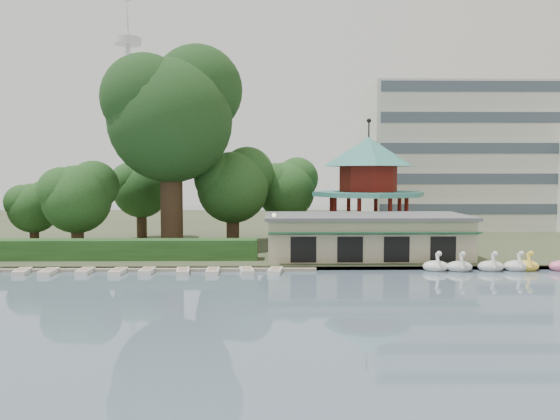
{
  "coord_description": "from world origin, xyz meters",
  "views": [
    {
      "loc": [
        1.25,
        -28.17,
        8.09
      ],
      "look_at": [
        2.0,
        18.0,
        5.0
      ],
      "focal_mm": 35.0,
      "sensor_mm": 36.0,
      "label": 1
    }
  ],
  "objects_px": {
    "boathouse": "(365,235)",
    "pavilion": "(368,179)",
    "big_tree": "(172,110)",
    "dock": "(113,269)"
  },
  "relations": [
    {
      "from": "boathouse",
      "to": "pavilion",
      "type": "xyz_separation_m",
      "value": [
        2.0,
        10.03,
        5.11
      ]
    },
    {
      "from": "pavilion",
      "to": "big_tree",
      "type": "distance_m",
      "value": 22.32
    },
    {
      "from": "boathouse",
      "to": "big_tree",
      "type": "distance_m",
      "value": 23.27
    },
    {
      "from": "boathouse",
      "to": "pavilion",
      "type": "relative_size",
      "value": 1.38
    },
    {
      "from": "boathouse",
      "to": "big_tree",
      "type": "xyz_separation_m",
      "value": [
        -18.83,
        6.23,
        12.17
      ]
    },
    {
      "from": "pavilion",
      "to": "big_tree",
      "type": "bearing_deg",
      "value": -169.67
    },
    {
      "from": "dock",
      "to": "pavilion",
      "type": "distance_m",
      "value": 29.14
    },
    {
      "from": "boathouse",
      "to": "big_tree",
      "type": "relative_size",
      "value": 0.88
    },
    {
      "from": "boathouse",
      "to": "pavilion",
      "type": "height_order",
      "value": "pavilion"
    },
    {
      "from": "boathouse",
      "to": "big_tree",
      "type": "height_order",
      "value": "big_tree"
    }
  ]
}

